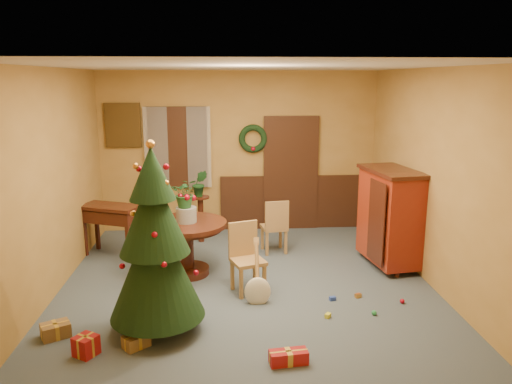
{
  "coord_description": "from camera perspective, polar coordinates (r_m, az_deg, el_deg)",
  "views": [
    {
      "loc": [
        -0.31,
        -6.27,
        2.76
      ],
      "look_at": [
        0.15,
        0.4,
        1.23
      ],
      "focal_mm": 35.0,
      "sensor_mm": 36.0,
      "label": 1
    }
  ],
  "objects": [
    {
      "name": "room_envelope",
      "position": [
        9.14,
        -0.63,
        2.51
      ],
      "size": [
        5.5,
        5.5,
        5.5
      ],
      "color": "#3A4854",
      "rests_on": "ground"
    },
    {
      "name": "dining_table",
      "position": [
        7.18,
        -7.89,
        -5.21
      ],
      "size": [
        1.14,
        1.14,
        0.78
      ],
      "color": "black",
      "rests_on": "floor"
    },
    {
      "name": "urn",
      "position": [
        7.08,
        -7.97,
        -2.59
      ],
      "size": [
        0.29,
        0.29,
        0.21
      ],
      "primitive_type": "cylinder",
      "color": "slate",
      "rests_on": "dining_table"
    },
    {
      "name": "centerpiece_plant",
      "position": [
        7.0,
        -8.05,
        -0.12
      ],
      "size": [
        0.37,
        0.32,
        0.41
      ],
      "primitive_type": "imported",
      "color": "#1E4C23",
      "rests_on": "urn"
    },
    {
      "name": "chair_near",
      "position": [
        6.6,
        -1.15,
        -7.19
      ],
      "size": [
        0.51,
        0.51,
        0.92
      ],
      "color": "#9F6F3F",
      "rests_on": "floor"
    },
    {
      "name": "chair_far",
      "position": [
        7.99,
        2.2,
        -3.77
      ],
      "size": [
        0.44,
        0.44,
        0.88
      ],
      "color": "#9F6F3F",
      "rests_on": "floor"
    },
    {
      "name": "guitar",
      "position": [
        6.26,
        0.19,
        -9.37
      ],
      "size": [
        0.47,
        0.58,
        0.76
      ],
      "primitive_type": null,
      "rotation": [
        -0.49,
        0.0,
        -0.31
      ],
      "color": "beige",
      "rests_on": "floor"
    },
    {
      "name": "plant_stand",
      "position": [
        8.59,
        -6.34,
        -2.47
      ],
      "size": [
        0.31,
        0.31,
        0.8
      ],
      "color": "black",
      "rests_on": "floor"
    },
    {
      "name": "stand_plant",
      "position": [
        8.47,
        -6.43,
        0.98
      ],
      "size": [
        0.26,
        0.21,
        0.45
      ],
      "primitive_type": "imported",
      "rotation": [
        0.0,
        0.0,
        0.03
      ],
      "color": "#19471E",
      "rests_on": "plant_stand"
    },
    {
      "name": "christmas_tree",
      "position": [
        5.49,
        -11.47,
        -5.86
      ],
      "size": [
        1.04,
        1.04,
        2.15
      ],
      "color": "#382111",
      "rests_on": "floor"
    },
    {
      "name": "writing_desk",
      "position": [
        8.19,
        -16.25,
        -2.83
      ],
      "size": [
        1.02,
        0.76,
        0.82
      ],
      "color": "black",
      "rests_on": "floor"
    },
    {
      "name": "sideboard",
      "position": [
        7.64,
        15.02,
        -2.53
      ],
      "size": [
        0.77,
        1.22,
        1.47
      ],
      "color": "#5E110A",
      "rests_on": "floor"
    },
    {
      "name": "gift_a",
      "position": [
        6.05,
        -21.93,
        -14.44
      ],
      "size": [
        0.36,
        0.33,
        0.16
      ],
      "color": "brown",
      "rests_on": "floor"
    },
    {
      "name": "gift_b",
      "position": [
        5.58,
        -18.86,
        -16.28
      ],
      "size": [
        0.28,
        0.28,
        0.21
      ],
      "color": "maroon",
      "rests_on": "floor"
    },
    {
      "name": "gift_c",
      "position": [
        5.6,
        -13.53,
        -16.23
      ],
      "size": [
        0.31,
        0.3,
        0.14
      ],
      "color": "brown",
      "rests_on": "floor"
    },
    {
      "name": "gift_d",
      "position": [
        5.2,
        3.74,
        -18.32
      ],
      "size": [
        0.39,
        0.2,
        0.14
      ],
      "color": "maroon",
      "rests_on": "floor"
    },
    {
      "name": "toy_a",
      "position": [
        6.55,
        8.74,
        -11.94
      ],
      "size": [
        0.09,
        0.07,
        0.05
      ],
      "primitive_type": "cube",
      "rotation": [
        0.0,
        0.0,
        0.26
      ],
      "color": "#2641A5",
      "rests_on": "floor"
    },
    {
      "name": "toy_b",
      "position": [
        6.27,
        13.34,
        -13.28
      ],
      "size": [
        0.06,
        0.06,
        0.06
      ],
      "primitive_type": "sphere",
      "color": "green",
      "rests_on": "floor"
    },
    {
      "name": "toy_c",
      "position": [
        6.12,
        8.21,
        -13.8
      ],
      "size": [
        0.09,
        0.09,
        0.05
      ],
      "primitive_type": "cube",
      "rotation": [
        0.0,
        0.0,
        0.92
      ],
      "color": "gold",
      "rests_on": "floor"
    },
    {
      "name": "toy_d",
      "position": [
        6.66,
        16.37,
        -11.88
      ],
      "size": [
        0.06,
        0.06,
        0.06
      ],
      "primitive_type": "sphere",
      "color": "#AB0B1F",
      "rests_on": "floor"
    },
    {
      "name": "toy_e",
      "position": [
        6.69,
        11.59,
        -11.52
      ],
      "size": [
        0.09,
        0.08,
        0.05
      ],
      "primitive_type": "cube",
      "rotation": [
        0.0,
        0.0,
        0.42
      ],
      "color": "orange",
      "rests_on": "floor"
    }
  ]
}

